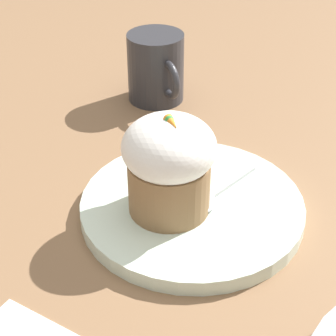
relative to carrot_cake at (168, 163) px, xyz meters
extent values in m
plane|color=#846042|center=(0.00, 0.03, -0.07)|extent=(4.00, 4.00, 0.00)
cylinder|color=silver|center=(0.00, 0.03, -0.06)|extent=(0.22, 0.22, 0.02)
cylinder|color=olive|center=(0.00, 0.00, -0.02)|extent=(0.08, 0.08, 0.05)
ellipsoid|color=white|center=(0.00, 0.00, 0.02)|extent=(0.09, 0.09, 0.06)
cone|color=orange|center=(0.01, 0.00, 0.05)|extent=(0.02, 0.01, 0.01)
sphere|color=green|center=(0.00, 0.00, 0.05)|extent=(0.01, 0.01, 0.01)
cube|color=#B7B7BC|center=(-0.01, 0.07, -0.05)|extent=(0.04, 0.07, 0.00)
ellipsoid|color=#B7B7BC|center=(0.01, 0.02, -0.05)|extent=(0.05, 0.05, 0.01)
cylinder|color=#2D2D33|center=(-0.24, 0.10, -0.02)|extent=(0.07, 0.07, 0.09)
torus|color=#2D2D33|center=(-0.20, 0.10, -0.02)|extent=(0.05, 0.01, 0.05)
camera|label=1|loc=(0.39, -0.18, 0.29)|focal=60.00mm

